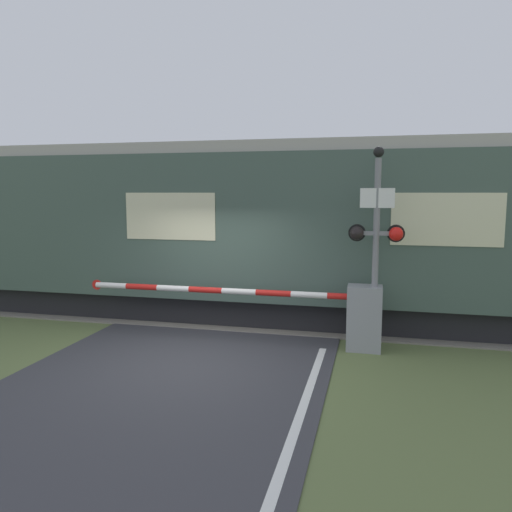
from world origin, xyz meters
name	(u,v)px	position (x,y,z in m)	size (l,w,h in m)	color
ground_plane	(190,359)	(0.00, 0.00, 0.00)	(80.00, 80.00, 0.00)	#5B6B3D
track_bed	(241,312)	(0.00, 3.29, 0.02)	(36.00, 3.20, 0.13)	slate
train	(196,229)	(-1.08, 3.29, 1.95)	(19.24, 3.02, 3.81)	black
crossing_barrier	(338,313)	(2.37, 1.17, 0.65)	(5.66, 0.44, 1.16)	gray
signal_post	(376,237)	(2.99, 1.16, 2.03)	(0.96, 0.26, 3.56)	gray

